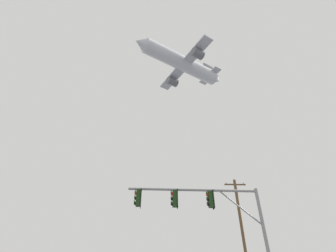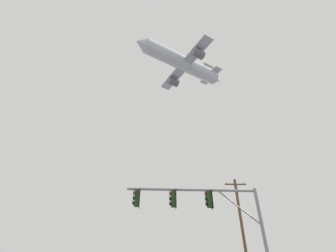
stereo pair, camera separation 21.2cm
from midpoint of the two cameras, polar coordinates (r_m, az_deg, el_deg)
The scene contains 3 objects.
signal_pole_near at distance 14.09m, azimuth 8.90°, elevation -19.32°, with size 7.56×0.59×5.83m.
utility_pole at distance 25.10m, azimuth 17.15°, elevation -22.50°, with size 2.20×0.28×10.03m.
airplane at distance 51.43m, azimuth 3.25°, elevation 14.87°, with size 19.78×15.27×5.82m.
Camera 1 is at (-0.19, -6.24, 1.37)m, focal length 25.27 mm.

